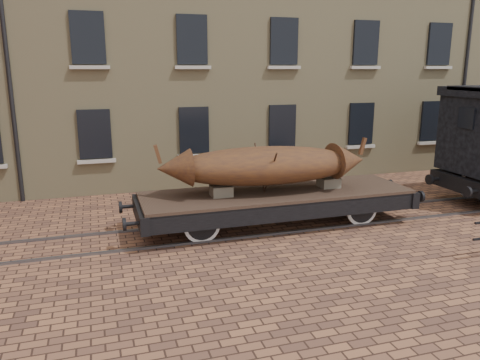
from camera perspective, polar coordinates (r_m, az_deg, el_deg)
name	(u,v)px	position (r m, az deg, el deg)	size (l,w,h in m)	color
ground	(313,221)	(14.05, 8.92, -5.01)	(90.00, 90.00, 0.00)	brown
warehouse_cream	(283,13)	(23.83, 5.25, 19.63)	(40.00, 10.19, 14.00)	tan
rail_track	(313,220)	(14.04, 8.92, -4.90)	(30.00, 1.52, 0.06)	#59595E
flatcar_wagon	(277,198)	(13.35, 4.49, -2.23)	(8.65, 2.35, 1.31)	#423125
iron_boat	(265,165)	(12.99, 3.06, 1.80)	(6.05, 2.06, 1.47)	brown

